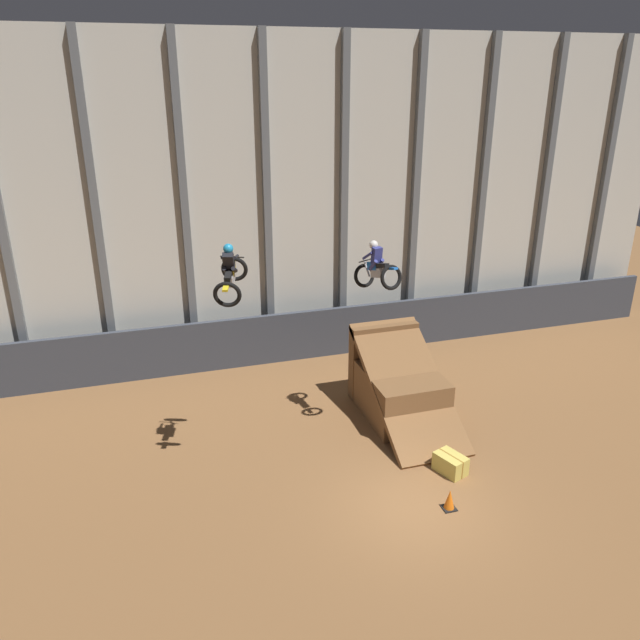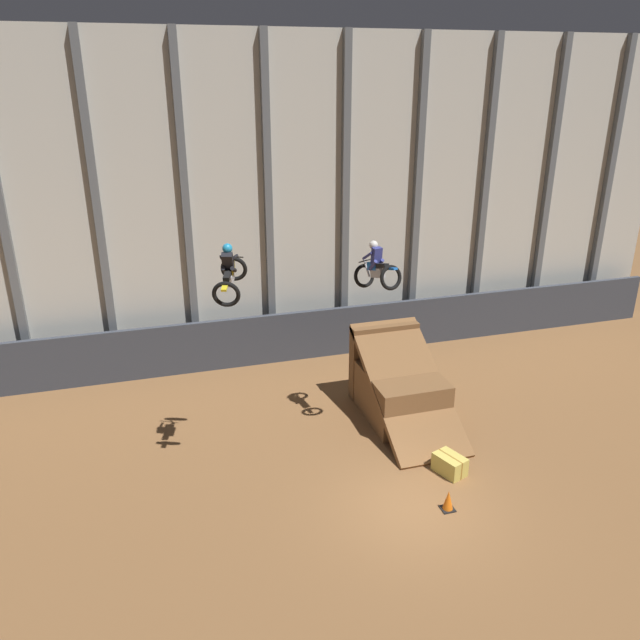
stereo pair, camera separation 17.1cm
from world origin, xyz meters
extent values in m
plane|color=brown|center=(0.00, 0.00, 0.00)|extent=(60.00, 60.00, 0.00)
cube|color=beige|center=(0.00, 10.80, 6.13)|extent=(32.00, 0.12, 12.27)
cube|color=slate|center=(-10.64, 10.60, 6.13)|extent=(0.28, 0.28, 12.27)
cube|color=slate|center=(-7.60, 10.60, 6.13)|extent=(0.28, 0.28, 12.27)
cube|color=slate|center=(-4.56, 10.60, 6.13)|extent=(0.28, 0.28, 12.27)
cube|color=slate|center=(-1.52, 10.60, 6.13)|extent=(0.28, 0.28, 12.27)
cube|color=slate|center=(1.52, 10.60, 6.13)|extent=(0.28, 0.28, 12.27)
cube|color=slate|center=(4.56, 10.60, 6.13)|extent=(0.28, 0.28, 12.27)
cube|color=slate|center=(7.60, 10.60, 6.13)|extent=(0.28, 0.28, 12.27)
cube|color=slate|center=(10.64, 10.60, 6.13)|extent=(0.28, 0.28, 12.27)
cube|color=slate|center=(13.68, 10.60, 6.13)|extent=(0.28, 0.28, 12.27)
cube|color=#383D47|center=(0.00, 9.87, 1.01)|extent=(31.36, 0.20, 2.02)
cube|color=brown|center=(1.53, 4.74, 0.81)|extent=(2.37, 3.31, 1.61)
cube|color=brown|center=(1.53, 6.15, 1.35)|extent=(2.41, 0.50, 2.69)
cube|color=brown|center=(1.53, 4.03, 1.35)|extent=(2.41, 4.83, 2.86)
torus|color=black|center=(-3.90, 3.99, 5.81)|extent=(0.77, 0.45, 0.74)
torus|color=black|center=(-4.32, 2.68, 5.56)|extent=(0.77, 0.45, 0.74)
cube|color=#B7B7BC|center=(-4.13, 3.27, 5.80)|extent=(0.34, 0.59, 0.37)
cube|color=yellow|center=(-4.09, 3.39, 6.02)|extent=(0.34, 0.51, 0.32)
cube|color=black|center=(-4.21, 3.01, 5.97)|extent=(0.33, 0.59, 0.22)
cube|color=yellow|center=(-4.36, 2.54, 5.80)|extent=(0.24, 0.39, 0.12)
cylinder|color=#B7B7BC|center=(-3.96, 3.78, 6.02)|extent=(0.10, 0.18, 0.55)
cylinder|color=black|center=(-3.99, 3.70, 6.25)|extent=(0.60, 0.34, 0.04)
cube|color=black|center=(-4.17, 3.15, 6.28)|extent=(0.39, 0.46, 0.53)
sphere|color=#2393CC|center=(-4.15, 3.19, 6.62)|extent=(0.34, 0.37, 0.30)
cylinder|color=black|center=(-4.25, 3.29, 6.04)|extent=(0.24, 0.44, 0.28)
cylinder|color=black|center=(-4.02, 3.22, 6.04)|extent=(0.24, 0.44, 0.28)
cylinder|color=black|center=(-4.25, 3.42, 6.35)|extent=(0.24, 0.53, 0.17)
cylinder|color=black|center=(-3.94, 3.33, 6.35)|extent=(0.24, 0.53, 0.17)
torus|color=black|center=(0.17, 4.70, 5.03)|extent=(0.77, 0.43, 0.74)
torus|color=black|center=(0.48, 3.37, 5.35)|extent=(0.77, 0.43, 0.74)
cube|color=#B7B7BC|center=(0.33, 4.02, 5.32)|extent=(0.30, 0.60, 0.39)
cube|color=blue|center=(0.28, 4.22, 5.47)|extent=(0.30, 0.52, 0.33)
cube|color=black|center=(0.37, 3.85, 5.59)|extent=(0.29, 0.59, 0.25)
cube|color=blue|center=(0.49, 3.34, 5.63)|extent=(0.22, 0.39, 0.14)
cylinder|color=#B7B7BC|center=(0.20, 4.58, 5.30)|extent=(0.14, 0.37, 0.48)
cylinder|color=black|center=(0.20, 4.60, 5.55)|extent=(0.61, 0.33, 0.04)
cube|color=navy|center=(0.31, 4.10, 5.81)|extent=(0.32, 0.28, 0.51)
sphere|color=silver|center=(0.27, 4.27, 6.10)|extent=(0.32, 0.36, 0.31)
cylinder|color=navy|center=(0.20, 4.07, 5.55)|extent=(0.19, 0.38, 0.39)
cylinder|color=navy|center=(0.43, 4.13, 5.55)|extent=(0.19, 0.38, 0.39)
cylinder|color=navy|center=(0.10, 4.30, 5.78)|extent=(0.19, 0.48, 0.35)
cylinder|color=navy|center=(0.41, 4.37, 5.78)|extent=(0.19, 0.48, 0.35)
cube|color=black|center=(0.82, -0.31, 0.01)|extent=(0.36, 0.36, 0.03)
cone|color=orange|center=(0.82, -0.31, 0.31)|extent=(0.28, 0.28, 0.55)
cube|color=#CCB751|center=(1.62, 1.15, 0.28)|extent=(0.88, 1.05, 0.56)
cube|color=#996623|center=(1.62, 1.15, 0.28)|extent=(0.35, 0.87, 0.57)
camera|label=1|loc=(-6.42, -12.27, 10.82)|focal=35.00mm
camera|label=2|loc=(-6.25, -12.32, 10.82)|focal=35.00mm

